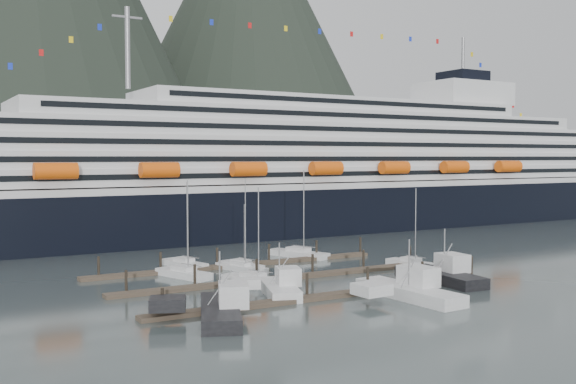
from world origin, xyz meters
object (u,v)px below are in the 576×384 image
object	(u,v)px
sailboat_d	(241,268)
sailboat_e	(184,264)
sailboat_c	(253,280)
sailboat_f	(241,266)
trawler_a	(218,309)
sailboat_h	(411,264)
cruise_ship	(301,178)
trawler_d	(443,275)
sailboat_g	(298,254)
trawler_c	(408,290)
trawler_b	(278,288)
sailboat_a	(184,274)

from	to	relation	value
sailboat_d	sailboat_e	distance (m)	9.73
sailboat_c	sailboat_d	world-z (taller)	sailboat_d
sailboat_c	sailboat_e	size ratio (longest dim) A/B	0.99
sailboat_f	trawler_a	world-z (taller)	sailboat_f
sailboat_e	sailboat_h	xyz separation A→B (m)	(30.27, -17.30, -0.00)
cruise_ship	trawler_d	distance (m)	67.52
sailboat_f	sailboat_h	distance (m)	26.08
sailboat_c	trawler_a	world-z (taller)	sailboat_c
sailboat_g	sailboat_h	world-z (taller)	sailboat_g
sailboat_c	trawler_d	xyz separation A→B (m)	(22.44, -12.12, 0.57)
sailboat_h	trawler_c	size ratio (longest dim) A/B	0.81
sailboat_f	trawler_c	world-z (taller)	sailboat_f
sailboat_h	trawler_b	size ratio (longest dim) A/B	1.09
sailboat_c	sailboat_d	distance (m)	10.19
trawler_a	cruise_ship	bearing A→B (deg)	-14.48
sailboat_e	trawler_a	bearing A→B (deg)	148.71
sailboat_a	trawler_d	world-z (taller)	sailboat_a
trawler_b	trawler_a	bearing A→B (deg)	142.16
trawler_c	sailboat_g	bearing A→B (deg)	-12.68
trawler_d	sailboat_e	bearing A→B (deg)	45.53
sailboat_h	trawler_b	xyz separation A→B (m)	(-28.00, -8.18, 0.49)
sailboat_f	cruise_ship	bearing A→B (deg)	-55.28
trawler_b	sailboat_a	bearing A→B (deg)	37.09
trawler_a	trawler_d	bearing A→B (deg)	-61.79
sailboat_d	trawler_c	bearing A→B (deg)	-176.83
sailboat_c	sailboat_e	world-z (taller)	sailboat_e
cruise_ship	sailboat_e	distance (m)	56.09
sailboat_f	sailboat_d	bearing A→B (deg)	141.32
cruise_ship	trawler_c	distance (m)	76.04
sailboat_g	trawler_a	world-z (taller)	sailboat_g
sailboat_c	sailboat_d	xyz separation A→B (m)	(3.02, 9.73, -0.01)
sailboat_f	trawler_b	size ratio (longest dim) A/B	0.89
sailboat_g	trawler_d	world-z (taller)	sailboat_g
sailboat_d	trawler_c	xyz separation A→B (m)	(8.60, -27.36, 0.56)
sailboat_e	trawler_a	distance (m)	34.07
sailboat_f	trawler_a	size ratio (longest dim) A/B	0.70
cruise_ship	trawler_b	size ratio (longest dim) A/B	18.36
trawler_c	trawler_b	bearing A→B (deg)	49.21
sailboat_f	sailboat_h	size ratio (longest dim) A/B	0.82
trawler_b	sailboat_f	bearing A→B (deg)	6.14
sailboat_d	trawler_d	distance (m)	29.24
sailboat_d	sailboat_h	world-z (taller)	sailboat_d
trawler_d	sailboat_d	bearing A→B (deg)	46.38
sailboat_c	cruise_ship	bearing A→B (deg)	-60.48
cruise_ship	sailboat_d	bearing A→B (deg)	-130.42
trawler_a	sailboat_f	bearing A→B (deg)	-7.87
sailboat_a	trawler_d	size ratio (longest dim) A/B	1.03
sailboat_f	sailboat_h	bearing A→B (deg)	-129.95
cruise_ship	sailboat_a	xyz separation A→B (m)	(-45.58, -43.28, -11.61)
sailboat_h	trawler_c	xyz separation A→B (m)	(-15.65, -17.71, 0.56)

